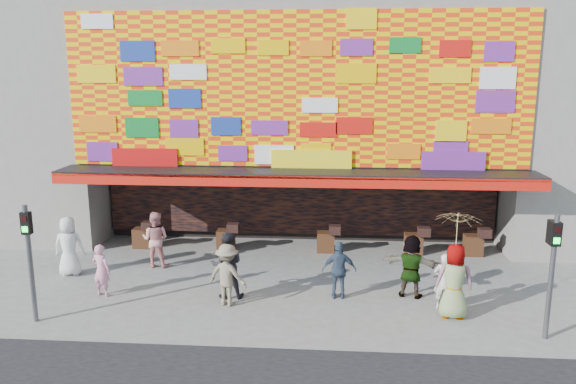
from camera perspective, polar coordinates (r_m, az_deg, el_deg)
name	(u,v)px	position (r m, az deg, el deg)	size (l,w,h in m)	color
ground	(287,304)	(15.39, -0.12, -11.34)	(90.00, 90.00, 0.00)	slate
shop_building	(303,95)	(22.29, 1.51, 9.85)	(15.20, 9.40, 10.00)	gray
signal_left	(29,250)	(15.14, -24.81, -5.40)	(0.22, 0.20, 3.00)	#59595B
signal_right	(553,263)	(14.23, 25.30, -6.54)	(0.22, 0.20, 3.00)	#59595B
ped_a	(69,246)	(18.42, -21.36, -5.15)	(0.90, 0.58, 1.84)	silver
ped_b	(101,270)	(16.50, -18.44, -7.55)	(0.54, 0.36, 1.49)	pink
ped_c	(227,265)	(15.61, -6.20, -7.38)	(0.91, 0.71, 1.87)	black
ped_d	(227,275)	(15.14, -6.18, -8.37)	(1.09, 0.63, 1.69)	#7D735B
ped_e	(339,270)	(15.56, 5.22, -7.92)	(0.95, 0.39, 1.61)	#34435B
ped_f	(411,266)	(15.94, 12.41, -7.37)	(1.64, 0.52, 1.77)	gray
ped_g	(454,281)	(14.87, 16.54, -8.70)	(0.95, 0.62, 1.94)	gray
ped_h	(444,282)	(15.37, 15.59, -8.76)	(0.56, 0.37, 1.53)	silver
ped_i	(155,239)	(18.43, -13.32, -4.69)	(0.87, 0.68, 1.79)	#D58A89
parasol	(458,233)	(14.48, 16.84, -4.04)	(1.52, 1.53, 2.00)	beige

